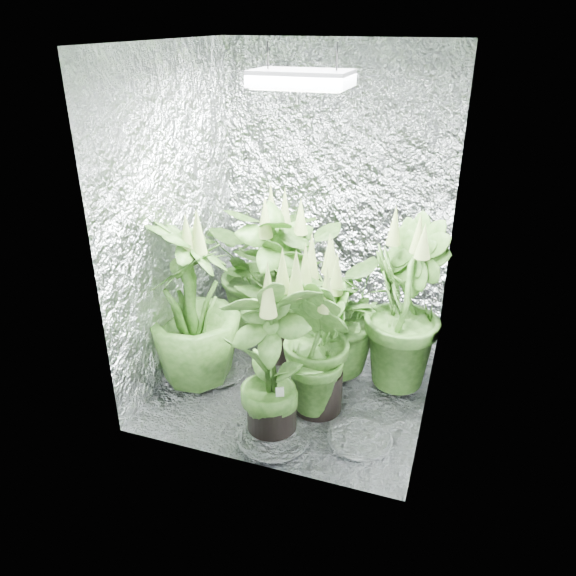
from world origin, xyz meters
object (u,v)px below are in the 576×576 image
Objects in this scene: plant_g at (319,344)px; plant_d at (192,305)px; plant_a at (269,267)px; plant_e at (332,310)px; plant_f at (271,357)px; plant_b at (278,287)px; plant_c at (402,308)px; grow_lamp at (301,79)px; circulation_fan at (409,337)px.

plant_d is at bearing 177.30° from plant_g.
plant_a reaches higher than plant_e.
plant_e is at bearing 77.34° from plant_f.
plant_d is 0.86m from plant_e.
plant_e is 0.96× the size of plant_f.
plant_d reaches higher than plant_g.
plant_e is 1.06× the size of plant_g.
plant_b is 0.99× the size of plant_c.
plant_d is (-0.62, -0.20, -1.29)m from grow_lamp.
plant_a is at bearing 72.15° from plant_d.
plant_e is (0.39, -0.11, -0.05)m from plant_b.
plant_f reaches higher than circulation_fan.
circulation_fan is at bearing 41.12° from grow_lamp.
plant_g is (0.03, -0.38, -0.02)m from plant_e.
plant_c is at bearing 47.02° from plant_g.
circulation_fan is at bearing 19.42° from plant_b.
plant_a is 0.31m from plant_b.
plant_f reaches higher than plant_g.
plant_a is 1.03× the size of plant_f.
plant_b is 0.64m from plant_g.
plant_g is at bearing -115.09° from circulation_fan.
plant_g is (0.19, -0.24, -1.38)m from grow_lamp.
plant_g is at bearing 59.19° from plant_f.
plant_d is at bearing -162.22° from plant_c.
plant_a is 0.95m from plant_g.
circulation_fan is (1.01, 0.03, -0.39)m from plant_a.
plant_c is (0.81, -0.06, 0.02)m from plant_b.
plant_g is 3.14× the size of circulation_fan.
plant_f is at bearing -72.94° from plant_b.
plant_e is at bearing 23.28° from plant_d.
grow_lamp is 0.46× the size of plant_f.
plant_c reaches higher than plant_e.
plant_d is (-0.23, -0.71, 0.01)m from plant_a.
plant_b is 1.04× the size of plant_f.
plant_c is at bearing 51.55° from plant_f.
grow_lamp reaches higher than plant_a.
plant_c is at bearing -91.46° from circulation_fan.
plant_e is 0.38m from plant_g.
plant_d is at bearing -162.12° from grow_lamp.
plant_d reaches higher than plant_f.
plant_d reaches higher than plant_e.
plant_c is (0.59, 0.19, -1.30)m from grow_lamp.
plant_f reaches higher than plant_e.
plant_a reaches higher than plant_f.
grow_lamp is at bearing -162.32° from plant_c.
circulation_fan is (0.43, 0.78, -0.31)m from plant_g.
plant_b is at bearing 175.97° from plant_c.
plant_g is (0.58, -0.75, -0.08)m from plant_a.
grow_lamp is at bearing -52.66° from plant_a.
plant_e is at bearing -33.67° from plant_a.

